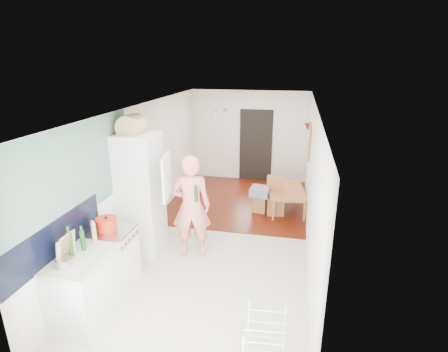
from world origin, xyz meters
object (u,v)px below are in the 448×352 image
at_px(dining_table, 287,200).
at_px(dining_chair, 276,196).
at_px(stool, 260,203).
at_px(drying_rack, 264,351).
at_px(person, 191,198).

height_order(dining_table, dining_chair, dining_chair).
distance_m(dining_table, stool, 0.63).
relative_size(stool, drying_rack, 0.50).
xyz_separation_m(person, drying_rack, (1.49, -2.32, -0.67)).
relative_size(dining_chair, stool, 2.12).
xyz_separation_m(person, dining_chair, (1.31, 2.00, -0.65)).
bearing_deg(drying_rack, dining_chair, 87.47).
distance_m(person, dining_table, 2.91).
bearing_deg(dining_chair, stool, 161.39).
distance_m(person, drying_rack, 2.84).
height_order(person, drying_rack, person).
relative_size(dining_table, stool, 2.99).
relative_size(person, dining_table, 1.78).
distance_m(dining_chair, drying_rack, 4.33).
height_order(person, dining_chair, person).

